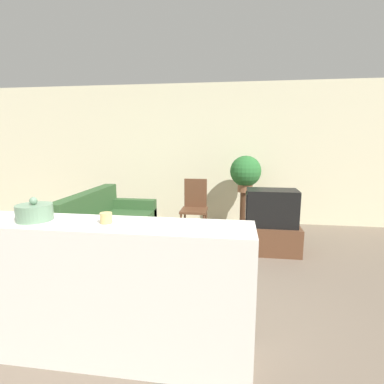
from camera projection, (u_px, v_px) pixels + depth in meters
ground_plane at (121, 312)px, 2.88m from camera, size 14.00×14.00×0.00m
wall_back at (182, 154)px, 5.99m from camera, size 9.00×0.06×2.70m
couch at (109, 230)px, 4.52m from camera, size 0.93×1.75×0.86m
tv_stand at (270, 238)px, 4.41m from camera, size 0.83×0.54×0.40m
television at (271, 208)px, 4.33m from camera, size 0.73×0.41×0.53m
wooden_chair at (195, 205)px, 5.17m from camera, size 0.44×0.44×0.96m
plant_stand at (244, 211)px, 5.46m from camera, size 0.17×0.17×0.70m
potted_plant at (246, 172)px, 5.34m from camera, size 0.55×0.55×0.65m
foreground_counter at (90, 290)px, 2.25m from camera, size 2.42×0.44×1.05m
decorative_bowl at (35, 212)px, 2.21m from camera, size 0.26×0.26×0.17m
candle_jar at (106, 218)px, 2.13m from camera, size 0.09×0.09×0.08m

